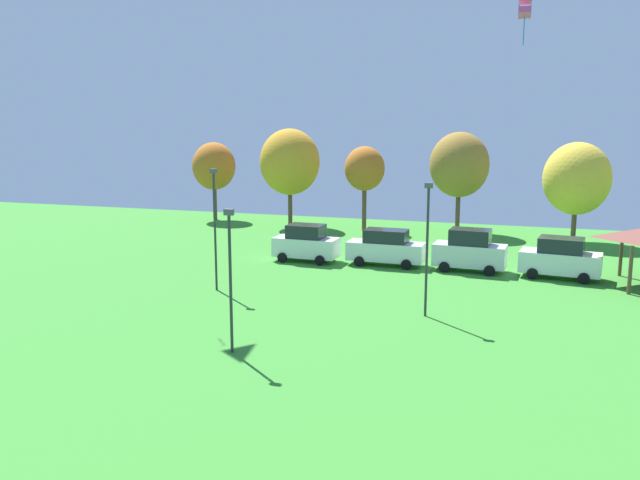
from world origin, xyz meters
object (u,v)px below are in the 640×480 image
(treeline_tree_3, at_px, (459,165))
(kite_flying_1, at_px, (525,6))
(treeline_tree_1, at_px, (290,162))
(treeline_tree_4, at_px, (577,179))
(parked_car_second_from_left, at_px, (386,248))
(parked_car_third_from_left, at_px, (470,251))
(treeline_tree_2, at_px, (365,169))
(light_post_0, at_px, (427,242))
(parked_car_rightmost_in_row, at_px, (560,258))
(light_post_1, at_px, (230,272))
(parked_car_leftmost, at_px, (306,243))
(treeline_tree_0, at_px, (214,166))
(light_post_2, at_px, (215,223))

(treeline_tree_3, bearing_deg, kite_flying_1, -73.69)
(treeline_tree_1, bearing_deg, treeline_tree_3, 5.08)
(kite_flying_1, height_order, treeline_tree_4, kite_flying_1)
(parked_car_second_from_left, distance_m, parked_car_third_from_left, 5.16)
(treeline_tree_2, bearing_deg, light_post_0, -69.18)
(parked_car_rightmost_in_row, height_order, light_post_1, light_post_1)
(parked_car_leftmost, bearing_deg, light_post_0, -44.65)
(light_post_0, xyz_separation_m, light_post_1, (-6.48, -7.30, -0.27))
(parked_car_leftmost, distance_m, treeline_tree_4, 21.09)
(parked_car_rightmost_in_row, height_order, treeline_tree_4, treeline_tree_4)
(light_post_0, distance_m, treeline_tree_2, 24.56)
(treeline_tree_0, xyz_separation_m, treeline_tree_2, (14.30, -1.55, 0.20))
(kite_flying_1, relative_size, treeline_tree_3, 0.32)
(kite_flying_1, relative_size, treeline_tree_2, 0.38)
(treeline_tree_0, relative_size, treeline_tree_4, 0.94)
(kite_flying_1, relative_size, treeline_tree_1, 0.32)
(parked_car_leftmost, bearing_deg, treeline_tree_3, 62.57)
(light_post_1, xyz_separation_m, treeline_tree_4, (13.91, 29.56, 1.48))
(treeline_tree_1, bearing_deg, parked_car_rightmost_in_row, -31.09)
(treeline_tree_3, bearing_deg, treeline_tree_2, -171.54)
(light_post_0, bearing_deg, parked_car_leftmost, 133.19)
(parked_car_third_from_left, height_order, treeline_tree_3, treeline_tree_3)
(treeline_tree_0, height_order, treeline_tree_3, treeline_tree_3)
(light_post_2, bearing_deg, light_post_1, -60.20)
(treeline_tree_4, bearing_deg, light_post_1, -115.20)
(light_post_2, bearing_deg, parked_car_third_from_left, 35.12)
(parked_car_second_from_left, xyz_separation_m, parked_car_third_from_left, (5.16, -0.07, 0.12))
(kite_flying_1, xyz_separation_m, treeline_tree_1, (-18.70, 15.30, -9.38))
(parked_car_second_from_left, xyz_separation_m, light_post_2, (-7.34, -8.86, 2.53))
(light_post_1, relative_size, treeline_tree_0, 0.82)
(light_post_2, height_order, treeline_tree_4, treeline_tree_4)
(light_post_2, height_order, treeline_tree_3, treeline_tree_3)
(parked_car_third_from_left, distance_m, light_post_0, 10.49)
(treeline_tree_4, bearing_deg, parked_car_leftmost, -143.49)
(treeline_tree_0, bearing_deg, light_post_1, -62.50)
(light_post_0, xyz_separation_m, treeline_tree_2, (-8.71, 22.91, 1.50))
(kite_flying_1, relative_size, parked_car_leftmost, 0.62)
(treeline_tree_0, bearing_deg, treeline_tree_2, -6.19)
(light_post_0, height_order, treeline_tree_3, treeline_tree_3)
(treeline_tree_0, height_order, treeline_tree_2, treeline_tree_0)
(treeline_tree_2, relative_size, treeline_tree_3, 0.85)
(kite_flying_1, distance_m, parked_car_third_from_left, 14.09)
(treeline_tree_1, distance_m, treeline_tree_4, 22.58)
(parked_car_second_from_left, xyz_separation_m, treeline_tree_4, (11.56, 12.00, 3.60))
(kite_flying_1, xyz_separation_m, treeline_tree_4, (3.86, 14.78, -10.11))
(parked_car_leftmost, distance_m, treeline_tree_2, 13.59)
(treeline_tree_0, xyz_separation_m, treeline_tree_3, (21.75, -0.45, 0.62))
(parked_car_rightmost_in_row, distance_m, treeline_tree_0, 32.81)
(treeline_tree_0, distance_m, treeline_tree_4, 30.52)
(treeline_tree_3, bearing_deg, treeline_tree_4, -11.43)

